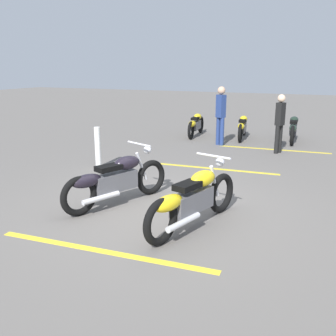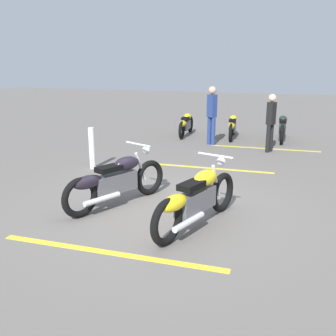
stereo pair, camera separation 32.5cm
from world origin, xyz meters
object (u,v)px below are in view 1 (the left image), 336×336
Objects in this scene: motorcycle_row_center at (196,124)px; motorcycle_dark_foreground at (115,180)px; bystander_secondary at (221,113)px; motorcycle_row_far_left at (293,129)px; motorcycle_row_left at (242,127)px; bollard_post at (98,147)px; motorcycle_bright_foreground at (192,199)px; bystander_near_row at (280,121)px.

motorcycle_dark_foreground is at bearing -177.47° from motorcycle_row_center.
bystander_secondary is at bearing -139.82° from motorcycle_row_center.
motorcycle_row_far_left reaches higher than motorcycle_row_left.
motorcycle_row_left is 5.61m from bollard_post.
motorcycle_dark_foreground is 1.06× the size of motorcycle_row_left.
bollard_post is at bearing 62.55° from motorcycle_dark_foreground.
bystander_near_row is (5.84, -0.39, 0.45)m from motorcycle_bright_foreground.
motorcycle_row_left is at bearing -24.07° from bollard_post.
motorcycle_row_far_left is at bearing -71.71° from bystander_near_row.
motorcycle_row_far_left is (7.34, -2.16, -0.03)m from motorcycle_dark_foreground.
motorcycle_bright_foreground is 1.33× the size of bystander_near_row.
bystander_secondary is (-1.31, 0.39, 0.59)m from motorcycle_row_left.
motorcycle_row_left is 1.62m from motorcycle_row_center.
bystander_near_row is (-1.71, -1.43, 0.50)m from motorcycle_row_left.
motorcycle_bright_foreground is 7.62m from motorcycle_row_left.
motorcycle_row_far_left is 3.25m from motorcycle_row_center.
motorcycle_dark_foreground is at bearing 159.13° from motorcycle_row_far_left.
motorcycle_row_far_left is at bearing -91.43° from motorcycle_row_left.
motorcycle_row_center is at bearing 90.98° from motorcycle_row_far_left.
motorcycle_row_far_left is 2.14× the size of bollard_post.
bystander_near_row reaches higher than motorcycle_row_left.
motorcycle_row_left is (-0.18, 1.61, -0.02)m from motorcycle_row_far_left.
bystander_secondary reaches higher than motorcycle_row_left.
bollard_post is (2.43, 3.33, 0.03)m from motorcycle_bright_foreground.
motorcycle_row_left is at bearing 22.94° from motorcycle_bright_foreground.
bystander_secondary is at bearing 20.53° from motorcycle_dark_foreground.
bystander_near_row is 1.87m from bystander_secondary.
motorcycle_row_left is (7.17, -0.54, -0.05)m from motorcycle_dark_foreground.
bollard_post reaches higher than motorcycle_row_far_left.
motorcycle_bright_foreground is 1.63m from motorcycle_dark_foreground.
bollard_post is at bearing 148.30° from motorcycle_row_left.
motorcycle_row_left is 2.29m from bystander_near_row.
motorcycle_bright_foreground is 7.88m from motorcycle_row_center.
motorcycle_dark_foreground is 5.89m from bystander_secondary.
motorcycle_dark_foreground is 1.00× the size of motorcycle_row_far_left.
motorcycle_row_center is (7.03, 1.08, -0.05)m from motorcycle_dark_foreground.
bystander_secondary is (6.25, 1.43, 0.54)m from motorcycle_bright_foreground.
bystander_near_row reaches higher than motorcycle_row_far_left.
motorcycle_row_far_left is at bearing -36.36° from bollard_post.
motorcycle_bright_foreground is 1.08× the size of motorcycle_row_center.
motorcycle_row_center is at bearing -101.96° from bystander_secondary.
bystander_secondary is (-1.17, -1.23, 0.59)m from motorcycle_row_center.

